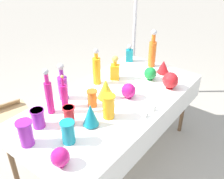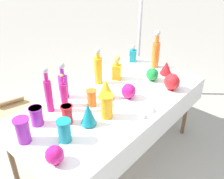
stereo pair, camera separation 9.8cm
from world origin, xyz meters
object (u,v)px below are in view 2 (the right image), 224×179
Objects in this scene: slender_vase_2 at (64,130)px; fluted_vase_1 at (166,68)px; tall_bottle_2 at (63,84)px; slender_vase_0 at (36,115)px; tall_bottle_0 at (156,52)px; fluted_vase_0 at (106,89)px; round_bowl_0 at (129,91)px; round_bowl_3 at (172,82)px; round_bowl_2 at (54,155)px; tall_bottle_3 at (48,92)px; slender_vase_3 at (23,130)px; square_decanter_1 at (133,55)px; fluted_vase_2 at (88,114)px; slender_vase_4 at (92,97)px; tall_bottle_1 at (64,94)px; slender_vase_5 at (67,114)px; canopy_pole at (139,37)px; slender_vase_1 at (107,106)px; square_decanter_0 at (117,69)px; cardboard_box_behind_left at (18,118)px; round_bowl_1 at (152,74)px; tall_bottle_4 at (98,69)px.

slender_vase_2 is 1.20× the size of fluted_vase_1.
tall_bottle_2 is 2.27× the size of slender_vase_0.
fluted_vase_0 is (-0.88, -0.02, -0.08)m from tall_bottle_0.
round_bowl_3 is at bearing -29.27° from round_bowl_0.
slender_vase_2 is 1.32× the size of round_bowl_2.
tall_bottle_3 is (-0.22, -0.08, 0.04)m from tall_bottle_2.
tall_bottle_3 is at bearing 171.39° from tall_bottle_0.
round_bowl_2 is at bearing -87.85° from slender_vase_3.
fluted_vase_2 is (-1.22, -0.47, 0.01)m from square_decanter_1.
round_bowl_0 is 0.96m from round_bowl_2.
round_bowl_0 is at bearing -29.39° from slender_vase_4.
tall_bottle_1 is 0.26m from slender_vase_5.
tall_bottle_2 is at bearing 23.10° from slender_vase_3.
round_bowl_2 is 2.27m from canopy_pole.
round_bowl_3 is (-0.26, -0.21, 0.01)m from fluted_vase_1.
tall_bottle_1 reaches higher than slender_vase_1.
slender_vase_2 is 0.49m from slender_vase_4.
square_decanter_0 is 1.41m from cardboard_box_behind_left.
round_bowl_2 is at bearing -176.12° from fluted_vase_1.
round_bowl_2 is at bearing -141.53° from slender_vase_5.
slender_vase_3 is 1.28× the size of slender_vase_4.
round_bowl_1 is at bearing 2.91° from round_bowl_0.
tall_bottle_3 reaches higher than slender_vase_1.
tall_bottle_0 reaches higher than tall_bottle_2.
slender_vase_1 is 1.50× the size of round_bowl_1.
slender_vase_2 is 0.91× the size of fluted_vase_2.
fluted_vase_2 reaches higher than round_bowl_1.
slender_vase_4 is at bearing 169.08° from fluted_vase_1.
square_decanter_0 reaches higher than slender_vase_3.
round_bowl_3 is 0.07× the size of canopy_pole.
slender_vase_1 reaches higher than slender_vase_2.
slender_vase_5 is (-0.30, -0.03, 0.00)m from slender_vase_4.
round_bowl_0 is at bearing -148.75° from canopy_pole.
slender_vase_1 is (-1.09, -0.23, -0.07)m from tall_bottle_0.
fluted_vase_0 is at bearing -26.25° from tall_bottle_3.
fluted_vase_2 reaches higher than round_bowl_0.
slender_vase_3 is at bearing 132.35° from slender_vase_2.
tall_bottle_0 reaches higher than slender_vase_3.
tall_bottle_3 is 1.22m from cardboard_box_behind_left.
canopy_pole reaches higher than tall_bottle_4.
fluted_vase_2 reaches higher than cardboard_box_behind_left.
tall_bottle_0 reaches higher than square_decanter_0.
cardboard_box_behind_left is at bearing 110.26° from round_bowl_0.
round_bowl_2 is at bearing -172.46° from slender_vase_1.
fluted_vase_1 is at bearing -49.22° from cardboard_box_behind_left.
tall_bottle_4 is at bearing 85.49° from round_bowl_0.
tall_bottle_0 is 1.15× the size of tall_bottle_4.
slender_vase_3 is 1.23× the size of slender_vase_5.
round_bowl_3 is (1.00, -0.61, -0.10)m from tall_bottle_3.
fluted_vase_0 is at bearing -31.31° from tall_bottle_1.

